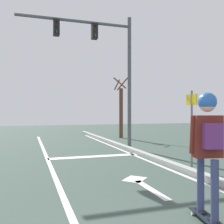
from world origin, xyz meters
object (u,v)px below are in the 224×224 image
at_px(skateboard, 207,218).
at_px(street_sign_post, 192,118).
at_px(roadside_tree, 121,110).
at_px(traffic_signal_mast, 103,55).
at_px(skater, 208,137).

height_order(skateboard, street_sign_post, street_sign_post).
relative_size(skateboard, roadside_tree, 0.21).
distance_m(street_sign_post, roadside_tree, 8.80).
bearing_deg(roadside_tree, street_sign_post, -97.12).
distance_m(skateboard, traffic_signal_mast, 8.35).
bearing_deg(traffic_signal_mast, roadside_tree, 61.14).
relative_size(skater, roadside_tree, 0.46).
height_order(skateboard, skater, skater).
relative_size(street_sign_post, roadside_tree, 0.56).
distance_m(traffic_signal_mast, street_sign_post, 5.19).
relative_size(traffic_signal_mast, street_sign_post, 2.60).
height_order(traffic_signal_mast, street_sign_post, traffic_signal_mast).
distance_m(skateboard, roadside_tree, 12.27).
height_order(skateboard, roadside_tree, roadside_tree).
bearing_deg(skateboard, roadside_tree, 75.77).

